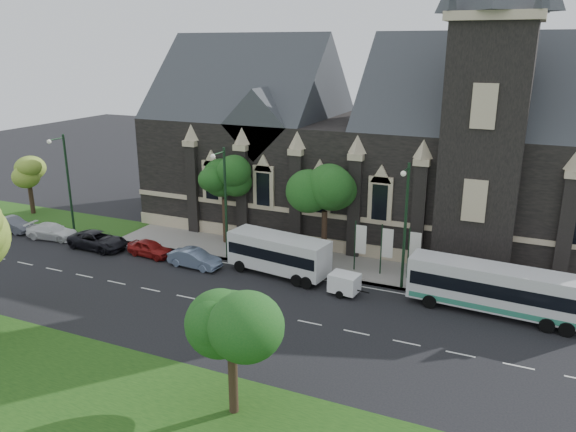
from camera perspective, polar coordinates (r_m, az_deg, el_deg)
The scene contains 21 objects.
ground at distance 37.54m, azimuth -6.42°, elevation -9.00°, with size 160.00×160.00×0.00m, color black.
sidewalk at distance 45.24m, azimuth -0.36°, elevation -4.13°, with size 80.00×5.00×0.15m, color gray.
museum at distance 49.95m, azimuth 9.48°, elevation 7.31°, with size 40.00×17.70×29.90m.
tree_park_east at distance 25.49m, azimuth -5.25°, elevation -10.61°, with size 3.40×3.40×6.28m.
tree_walk_right at distance 43.42m, azimuth 4.15°, elevation 2.87°, with size 4.08×4.08×7.80m.
tree_walk_left at distance 47.15m, azimuth -6.22°, elevation 3.85°, with size 3.91×3.91×7.64m.
tree_walk_far at distance 60.94m, azimuth -24.74°, elevation 4.32°, with size 3.40×3.40×6.28m.
street_lamp_near at distance 38.47m, azimuth 11.81°, elevation -0.41°, with size 0.36×1.88×9.00m.
street_lamp_mid at distance 43.40m, azimuth -6.51°, elevation 1.84°, with size 0.36×1.88×9.00m.
street_lamp_far at distance 53.15m, azimuth -21.61°, elevation 3.56°, with size 0.36×1.88×9.00m.
banner_flag_left at distance 41.94m, azimuth 7.21°, elevation -2.64°, with size 0.90×0.10×4.00m.
banner_flag_center at distance 41.46m, azimuth 9.85°, elevation -3.00°, with size 0.90×0.10×4.00m.
banner_flag_right at distance 41.06m, azimuth 12.55°, elevation -3.36°, with size 0.90×0.10×4.00m.
tour_coach at distance 37.87m, azimuth 20.34°, elevation -6.93°, with size 10.87×3.09×3.13m.
shuttle_bus at distance 41.45m, azimuth -0.94°, elevation -3.73°, with size 7.96×3.59×2.97m.
box_trailer at distance 38.66m, azimuth 5.75°, elevation -6.79°, with size 2.86×1.69×1.50m.
sedan at distance 43.69m, azimuth -9.47°, elevation -4.28°, with size 1.48×4.25×1.40m, color slate.
car_far_red at distance 46.64m, azimuth -13.85°, elevation -3.20°, with size 1.58×3.92×1.34m, color maroon.
car_far_white at distance 53.47m, azimuth -22.85°, elevation -1.45°, with size 1.90×4.67×1.36m, color white.
car_far_black at distance 49.55m, azimuth -18.74°, elevation -2.36°, with size 2.40×5.20×1.45m, color black.
car_far_grey at distance 57.05m, azimuth -26.22°, elevation -0.78°, with size 1.42×4.07×1.34m, color #51555F.
Camera 1 is at (17.40, -28.93, 16.42)m, focal length 34.97 mm.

